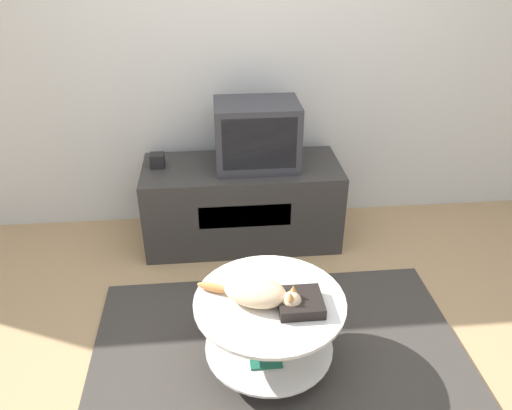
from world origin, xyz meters
TOP-DOWN VIEW (x-y plane):
  - ground_plane at (0.00, 0.00)m, footprint 12.00×12.00m
  - wall_back at (0.00, 1.62)m, footprint 8.00×0.05m
  - rug at (0.00, 0.00)m, footprint 1.96×1.51m
  - tv_stand at (-0.11, 1.26)m, footprint 1.32×0.55m
  - tv at (-0.01, 1.26)m, footprint 0.54×0.37m
  - speaker at (-0.66, 1.30)m, footprint 0.09×0.09m
  - coffee_table at (-0.06, 0.07)m, footprint 0.73×0.73m
  - dvd_box at (0.07, -0.00)m, footprint 0.21×0.20m
  - cat at (-0.12, 0.06)m, footprint 0.49×0.30m

SIDE VIEW (x-z plane):
  - ground_plane at x=0.00m, z-range 0.00..0.00m
  - rug at x=0.00m, z-range 0.00..0.02m
  - coffee_table at x=-0.06m, z-range 0.08..0.48m
  - tv_stand at x=-0.11m, z-range 0.00..0.57m
  - dvd_box at x=0.07m, z-range 0.43..0.48m
  - cat at x=-0.12m, z-range 0.43..0.55m
  - speaker at x=-0.66m, z-range 0.57..0.66m
  - tv at x=-0.01m, z-range 0.57..1.00m
  - wall_back at x=0.00m, z-range 0.00..2.60m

